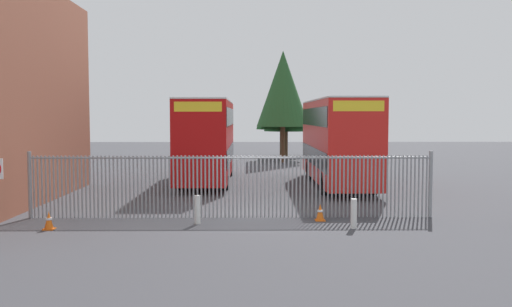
# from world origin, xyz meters

# --- Properties ---
(ground_plane) EXTENTS (100.00, 100.00, 0.00)m
(ground_plane) POSITION_xyz_m (0.00, 8.00, 0.00)
(ground_plane) COLOR #3D3D42
(palisade_fence) EXTENTS (14.24, 0.14, 2.35)m
(palisade_fence) POSITION_xyz_m (-0.93, 0.00, 1.18)
(palisade_fence) COLOR gray
(palisade_fence) RESTS_ON ground
(double_decker_bus_near_gate) EXTENTS (2.54, 10.81, 4.42)m
(double_decker_bus_near_gate) POSITION_xyz_m (4.24, 8.92, 2.42)
(double_decker_bus_near_gate) COLOR red
(double_decker_bus_near_gate) RESTS_ON ground
(double_decker_bus_behind_fence_left) EXTENTS (2.54, 10.81, 4.42)m
(double_decker_bus_behind_fence_left) POSITION_xyz_m (-2.56, 10.70, 2.42)
(double_decker_bus_behind_fence_left) COLOR #B70C0C
(double_decker_bus_behind_fence_left) RESTS_ON ground
(bollard_near_left) EXTENTS (0.20, 0.20, 0.95)m
(bollard_near_left) POSITION_xyz_m (-2.01, -1.14, 0.47)
(bollard_near_left) COLOR silver
(bollard_near_left) RESTS_ON ground
(bollard_center_front) EXTENTS (0.20, 0.20, 0.95)m
(bollard_center_front) POSITION_xyz_m (3.05, -1.94, 0.47)
(bollard_center_front) COLOR silver
(bollard_center_front) RESTS_ON ground
(traffic_cone_by_gate) EXTENTS (0.34, 0.34, 0.59)m
(traffic_cone_by_gate) POSITION_xyz_m (2.14, -0.63, 0.29)
(traffic_cone_by_gate) COLOR orange
(traffic_cone_by_gate) RESTS_ON ground
(traffic_cone_mid_forecourt) EXTENTS (0.34, 0.34, 0.59)m
(traffic_cone_mid_forecourt) POSITION_xyz_m (-6.61, -2.01, 0.29)
(traffic_cone_mid_forecourt) COLOR orange
(traffic_cone_mid_forecourt) RESTS_ON ground
(tree_tall_back) EXTENTS (4.09, 4.09, 8.63)m
(tree_tall_back) POSITION_xyz_m (2.33, 23.72, 5.69)
(tree_tall_back) COLOR #4C3823
(tree_tall_back) RESTS_ON ground
(tree_short_side) EXTENTS (4.24, 4.24, 8.58)m
(tree_short_side) POSITION_xyz_m (2.41, 26.05, 5.54)
(tree_short_side) COLOR #4C3823
(tree_short_side) RESTS_ON ground
(tree_mid_row) EXTENTS (3.91, 3.91, 7.84)m
(tree_mid_row) POSITION_xyz_m (2.98, 29.94, 5.04)
(tree_mid_row) COLOR #4C3823
(tree_mid_row) RESTS_ON ground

